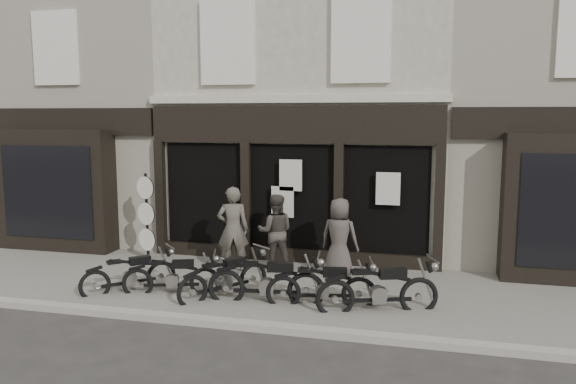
% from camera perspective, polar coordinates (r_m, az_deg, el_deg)
% --- Properties ---
extents(ground_plane, '(90.00, 90.00, 0.00)m').
position_cam_1_polar(ground_plane, '(11.22, -3.19, -11.33)').
color(ground_plane, '#2D2B28').
rests_on(ground_plane, ground).
extents(pavement, '(30.00, 4.20, 0.12)m').
position_cam_1_polar(pavement, '(12.02, -1.91, -9.70)').
color(pavement, slate).
rests_on(pavement, ground_plane).
extents(kerb, '(30.00, 0.25, 0.13)m').
position_cam_1_polar(kerb, '(10.08, -5.35, -13.23)').
color(kerb, gray).
rests_on(kerb, ground_plane).
extents(central_building, '(7.30, 6.22, 8.34)m').
position_cam_1_polar(central_building, '(16.37, 2.92, 9.26)').
color(central_building, '#BBB5A0').
rests_on(central_building, ground).
extents(neighbour_left, '(5.60, 6.73, 8.34)m').
position_cam_1_polar(neighbour_left, '(18.61, -16.91, 8.65)').
color(neighbour_left, gray).
rests_on(neighbour_left, ground).
extents(neighbour_right, '(5.60, 6.73, 8.34)m').
position_cam_1_polar(neighbour_right, '(16.33, 25.57, 8.37)').
color(neighbour_right, gray).
rests_on(neighbour_right, ground).
extents(motorcycle_0, '(1.57, 1.55, 0.95)m').
position_cam_1_polar(motorcycle_0, '(12.08, -15.74, -8.33)').
color(motorcycle_0, black).
rests_on(motorcycle_0, ground).
extents(motorcycle_1, '(1.91, 0.87, 0.95)m').
position_cam_1_polar(motorcycle_1, '(11.70, -11.64, -8.74)').
color(motorcycle_1, black).
rests_on(motorcycle_1, ground).
extents(motorcycle_2, '(1.46, 1.78, 1.00)m').
position_cam_1_polar(motorcycle_2, '(11.37, -6.42, -9.00)').
color(motorcycle_2, black).
rests_on(motorcycle_2, ground).
extents(motorcycle_3, '(2.27, 0.63, 1.09)m').
position_cam_1_polar(motorcycle_3, '(10.92, -2.10, -9.47)').
color(motorcycle_3, black).
rests_on(motorcycle_3, ground).
extents(motorcycle_4, '(2.08, 0.71, 1.00)m').
position_cam_1_polar(motorcycle_4, '(10.79, 3.53, -9.90)').
color(motorcycle_4, black).
rests_on(motorcycle_4, ground).
extents(motorcycle_5, '(2.20, 1.05, 1.10)m').
position_cam_1_polar(motorcycle_5, '(10.56, 9.22, -10.16)').
color(motorcycle_5, black).
rests_on(motorcycle_5, ground).
extents(man_left, '(0.82, 0.66, 1.96)m').
position_cam_1_polar(man_left, '(12.86, -5.61, -3.76)').
color(man_left, '#4D483F').
rests_on(man_left, pavement).
extents(man_centre, '(0.97, 0.83, 1.75)m').
position_cam_1_polar(man_centre, '(13.05, -1.29, -4.03)').
color(man_centre, '#3E3832').
rests_on(man_centre, pavement).
extents(man_right, '(0.93, 0.69, 1.75)m').
position_cam_1_polar(man_right, '(12.52, 5.25, -4.58)').
color(man_right, '#433C38').
rests_on(man_right, pavement).
extents(advert_sign_post, '(0.54, 0.36, 2.27)m').
position_cam_1_polar(advert_sign_post, '(14.18, -14.17, -2.85)').
color(advert_sign_post, black).
rests_on(advert_sign_post, ground).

